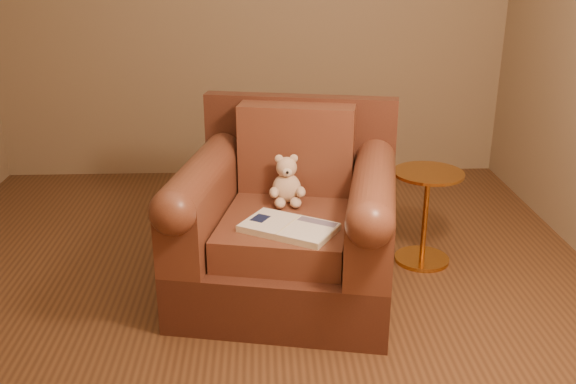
{
  "coord_description": "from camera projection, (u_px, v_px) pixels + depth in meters",
  "views": [
    {
      "loc": [
        0.07,
        -3.07,
        1.74
      ],
      "look_at": [
        0.2,
        -0.06,
        0.6
      ],
      "focal_mm": 40.0,
      "sensor_mm": 36.0,
      "label": 1
    }
  ],
  "objects": [
    {
      "name": "side_table",
      "position": [
        425.0,
        214.0,
        3.72
      ],
      "size": [
        0.4,
        0.4,
        0.56
      ],
      "color": "#CA8837",
      "rests_on": "floor"
    },
    {
      "name": "armchair",
      "position": [
        289.0,
        224.0,
        3.4
      ],
      "size": [
        1.27,
        1.22,
        0.98
      ],
      "rotation": [
        0.0,
        0.0,
        -0.2
      ],
      "color": "#4A2518",
      "rests_on": "floor"
    },
    {
      "name": "teddy_bear",
      "position": [
        287.0,
        184.0,
        3.42
      ],
      "size": [
        0.19,
        0.21,
        0.26
      ],
      "rotation": [
        0.0,
        0.0,
        0.03
      ],
      "color": "beige",
      "rests_on": "armchair"
    },
    {
      "name": "floor",
      "position": [
        250.0,
        291.0,
        3.48
      ],
      "size": [
        4.0,
        4.0,
        0.0
      ],
      "primitive_type": "plane",
      "color": "brown",
      "rests_on": "ground"
    },
    {
      "name": "guidebook",
      "position": [
        289.0,
        227.0,
        3.09
      ],
      "size": [
        0.51,
        0.45,
        0.04
      ],
      "rotation": [
        0.0,
        0.0,
        -0.53
      ],
      "color": "beige",
      "rests_on": "armchair"
    }
  ]
}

